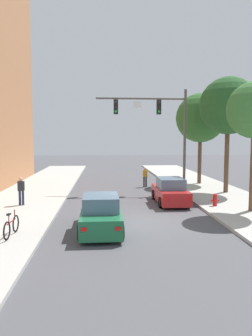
# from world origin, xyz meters

# --- Properties ---
(ground_plane) EXTENTS (120.00, 120.00, 0.00)m
(ground_plane) POSITION_xyz_m (0.00, 0.00, 0.00)
(ground_plane) COLOR #4C4C51
(traffic_signal_mast) EXTENTS (6.76, 0.38, 7.50)m
(traffic_signal_mast) POSITION_xyz_m (2.69, 8.72, 5.35)
(traffic_signal_mast) COLOR #514C47
(traffic_signal_mast) RESTS_ON sidewalk_right
(car_lead_red) EXTENTS (1.85, 4.25, 1.60)m
(car_lead_red) POSITION_xyz_m (2.59, 4.34, 0.72)
(car_lead_red) COLOR #B21E1E
(car_lead_red) RESTS_ON ground
(car_following_green) EXTENTS (1.87, 4.26, 1.60)m
(car_following_green) POSITION_xyz_m (-1.67, -1.27, 0.72)
(car_following_green) COLOR #1E663D
(car_following_green) RESTS_ON ground
(pedestrian_sidewalk_left_walker) EXTENTS (0.36, 0.22, 1.64)m
(pedestrian_sidewalk_left_walker) POSITION_xyz_m (-6.32, 3.74, 1.06)
(pedestrian_sidewalk_left_walker) COLOR #232847
(pedestrian_sidewalk_left_walker) RESTS_ON sidewalk_left
(pedestrian_crossing_road) EXTENTS (0.36, 0.22, 1.64)m
(pedestrian_crossing_road) POSITION_xyz_m (1.90, 10.98, 0.91)
(pedestrian_crossing_road) COLOR #333338
(pedestrian_crossing_road) RESTS_ON ground
(bicycle_leaning) EXTENTS (0.16, 1.77, 0.98)m
(bicycle_leaning) POSITION_xyz_m (-5.23, -2.22, 0.54)
(bicycle_leaning) COLOR black
(bicycle_leaning) RESTS_ON sidewalk_left
(fire_hydrant) EXTENTS (0.48, 0.24, 0.72)m
(fire_hydrant) POSITION_xyz_m (4.87, 2.74, 0.51)
(fire_hydrant) COLOR red
(fire_hydrant) RESTS_ON sidewalk_right
(street_tree_second) EXTENTS (4.04, 4.04, 8.19)m
(street_tree_second) POSITION_xyz_m (7.28, 7.22, 6.30)
(street_tree_second) COLOR brown
(street_tree_second) RESTS_ON sidewalk_right
(street_tree_third) EXTENTS (4.17, 4.17, 7.69)m
(street_tree_third) POSITION_xyz_m (6.74, 11.81, 5.74)
(street_tree_third) COLOR brown
(street_tree_third) RESTS_ON sidewalk_right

